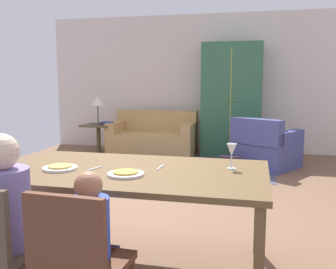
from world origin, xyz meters
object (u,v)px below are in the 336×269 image
object	(u,v)px
dining_chair_child	(78,262)
book_upper	(107,122)
dining_table	(134,178)
person_child	(93,258)
wine_glass	(232,151)
handbag	(231,164)
armoire	(232,100)
couch	(153,138)
book_lower	(108,124)
table_lamp	(98,102)
plate_near_man	(60,168)
plate_near_child	(126,174)
side_table	(99,135)
armchair	(265,148)
person_man	(9,235)

from	to	relation	value
dining_chair_child	book_upper	bearing A→B (deg)	110.69
dining_table	person_child	distance (m)	0.78
wine_glass	handbag	xyz separation A→B (m)	(-0.20, 3.04, -0.76)
armoire	couch	bearing A→B (deg)	-168.51
book_lower	table_lamp	bearing A→B (deg)	-179.21
couch	handbag	xyz separation A→B (m)	(1.55, -1.16, -0.17)
plate_near_man	wine_glass	xyz separation A→B (m)	(1.20, 0.30, 0.12)
handbag	dining_chair_child	bearing A→B (deg)	-96.79
plate_near_child	person_child	size ratio (longest dim) A/B	0.27
wine_glass	couch	bearing A→B (deg)	112.59
wine_glass	side_table	size ratio (longest dim) A/B	0.32
plate_near_man	plate_near_child	xyz separation A→B (m)	(0.52, -0.06, 0.00)
plate_near_child	armchair	world-z (taller)	armchair
armchair	book_upper	size ratio (longest dim) A/B	5.36
couch	handbag	bearing A→B (deg)	-36.71
plate_near_man	book_upper	distance (m)	4.45
person_man	side_table	size ratio (longest dim) A/B	1.91
side_table	table_lamp	distance (m)	0.63
handbag	wine_glass	bearing A→B (deg)	-86.32
person_child	table_lamp	distance (m)	5.31
armoire	table_lamp	distance (m)	2.53
armchair	book_lower	size ratio (longest dim) A/B	5.36
plate_near_man	person_man	size ratio (longest dim) A/B	0.23
couch	side_table	bearing A→B (deg)	-165.74
person_child	couch	size ratio (longest dim) A/B	0.58
dining_table	plate_near_man	bearing A→B (deg)	-167.04
plate_near_man	plate_near_child	size ratio (longest dim) A/B	1.00
person_man	armoire	distance (m)	5.50
dining_chair_child	armoire	world-z (taller)	armoire
person_child	couch	bearing A→B (deg)	101.80
armchair	plate_near_child	bearing A→B (deg)	-104.64
wine_glass	dining_table	bearing A→B (deg)	-165.22
armoire	table_lamp	xyz separation A→B (m)	(-2.47, -0.55, -0.04)
side_table	handbag	world-z (taller)	side_table
plate_near_man	person_man	world-z (taller)	person_man
armchair	handbag	bearing A→B (deg)	-138.96
wine_glass	side_table	bearing A→B (deg)	125.01
couch	table_lamp	bearing A→B (deg)	-165.74
book_lower	handbag	world-z (taller)	book_lower
dining_chair_child	armoire	size ratio (longest dim) A/B	0.41
couch	side_table	world-z (taller)	couch
dining_table	handbag	world-z (taller)	dining_table
plate_near_child	book_upper	distance (m)	4.69
plate_near_man	couch	xyz separation A→B (m)	(-0.54, 4.50, -0.46)
plate_near_child	table_lamp	xyz separation A→B (m)	(-2.08, 4.30, 0.24)
person_man	armoire	xyz separation A→B (m)	(0.91, 5.40, 0.54)
person_child	book_upper	distance (m)	5.20
table_lamp	armchair	bearing A→B (deg)	-8.22
wine_glass	armchair	world-z (taller)	wine_glass
dining_table	table_lamp	bearing A→B (deg)	116.77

